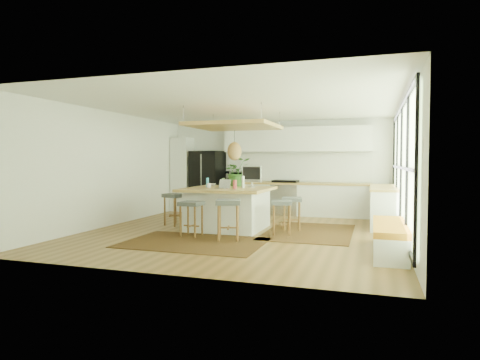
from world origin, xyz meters
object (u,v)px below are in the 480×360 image
(fridge, at_px, (208,181))
(stool_right_back, at_px, (292,214))
(monitor, at_px, (252,176))
(island_plant, at_px, (237,175))
(laptop, at_px, (222,183))
(stool_left_side, at_px, (175,210))
(stool_near_right, at_px, (228,222))
(stool_near_left, at_px, (191,219))
(stool_right_front, at_px, (282,218))
(island, at_px, (228,208))
(microwave, at_px, (236,175))

(fridge, height_order, stool_right_back, fridge)
(monitor, bearing_deg, island_plant, 165.27)
(laptop, bearing_deg, stool_left_side, 176.32)
(stool_near_right, height_order, stool_left_side, stool_near_right)
(stool_near_left, relative_size, stool_right_front, 1.01)
(fridge, xyz_separation_m, stool_left_side, (0.32, -2.79, -0.57))
(island, height_order, island_plant, island_plant)
(stool_right_back, xyz_separation_m, island_plant, (-1.40, 0.36, 0.84))
(monitor, bearing_deg, stool_near_left, -100.97)
(microwave, distance_m, island_plant, 2.26)
(stool_left_side, xyz_separation_m, island_plant, (1.37, 0.56, 0.84))
(island, bearing_deg, stool_right_front, -15.11)
(stool_right_front, height_order, monitor, monitor)
(stool_right_back, bearing_deg, stool_near_left, -140.93)
(stool_near_left, distance_m, stool_right_back, 2.29)
(stool_near_right, distance_m, island_plant, 2.15)
(fridge, xyz_separation_m, island, (1.70, -2.89, -0.46))
(stool_near_right, xyz_separation_m, stool_left_side, (-1.83, 1.36, 0.00))
(stool_right_front, bearing_deg, monitor, 139.78)
(stool_right_front, distance_m, monitor, 1.40)
(stool_right_back, height_order, laptop, laptop)
(stool_right_back, bearing_deg, laptop, -155.54)
(stool_near_left, xyz_separation_m, laptop, (0.37, 0.80, 0.70))
(stool_left_side, height_order, laptop, laptop)
(island, distance_m, stool_near_right, 1.35)
(island_plant, bearing_deg, stool_right_front, -37.68)
(island, relative_size, laptop, 6.05)
(island, xyz_separation_m, laptop, (-0.02, -0.34, 0.58))
(stool_near_right, height_order, laptop, laptop)
(laptop, distance_m, monitor, 0.86)
(stool_right_front, bearing_deg, stool_near_left, -154.93)
(stool_near_left, relative_size, stool_left_side, 0.94)
(monitor, bearing_deg, island, -121.59)
(stool_near_left, height_order, stool_near_right, stool_near_right)
(island, relative_size, stool_left_side, 2.44)
(stool_near_right, xyz_separation_m, microwave, (-1.20, 4.07, 0.77))
(stool_right_back, xyz_separation_m, monitor, (-0.95, 0.07, 0.83))
(fridge, bearing_deg, stool_right_front, -39.76)
(laptop, relative_size, microwave, 0.52)
(monitor, bearing_deg, stool_left_side, -153.76)
(fridge, height_order, microwave, fridge)
(fridge, xyz_separation_m, stool_right_back, (3.09, -2.59, -0.57))
(stool_near_right, height_order, stool_right_back, stool_near_right)
(stool_near_left, distance_m, island_plant, 2.02)
(fridge, xyz_separation_m, laptop, (1.68, -3.23, 0.12))
(stool_left_side, distance_m, microwave, 2.88)
(fridge, xyz_separation_m, monitor, (2.14, -2.51, 0.26))
(microwave, bearing_deg, stool_right_front, -59.86)
(stool_right_front, relative_size, stool_right_back, 0.98)
(stool_near_left, relative_size, laptop, 2.33)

